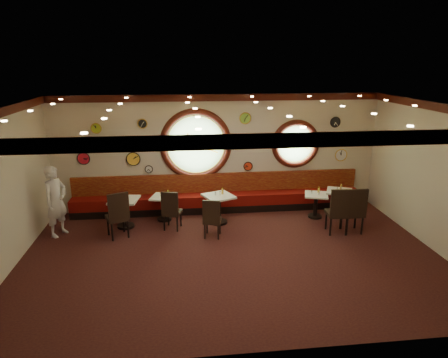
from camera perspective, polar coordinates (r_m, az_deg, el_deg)
floor at (r=8.81m, az=1.12°, el=-10.88°), size 9.00×6.00×0.00m
ceiling at (r=7.85m, az=1.25°, el=10.28°), size 9.00×6.00×0.02m
wall_back at (r=11.07m, az=-0.91°, el=3.77°), size 9.00×0.02×3.20m
wall_front at (r=5.45m, az=5.49°, el=-10.44°), size 9.00×0.02×3.20m
wall_left at (r=8.82m, az=-29.21°, el=-1.81°), size 0.02×6.00×3.20m
wall_right at (r=9.84m, az=28.12°, el=0.10°), size 0.02×6.00×3.20m
molding_back at (r=10.78m, az=-0.92°, el=11.55°), size 9.00×0.10×0.18m
molding_front at (r=4.99m, az=5.85°, el=5.43°), size 9.00×0.10×0.18m
molding_right at (r=9.55m, az=29.11°, el=8.81°), size 0.10×6.00×0.18m
banquette_base at (r=11.24m, az=-0.73°, el=-4.03°), size 8.00×0.55×0.20m
banquette_seat at (r=11.15m, az=-0.74°, el=-2.83°), size 8.00×0.55×0.30m
banquette_back at (r=11.23m, az=-0.86°, el=-0.53°), size 8.00×0.10×0.55m
porthole_left_glass at (r=10.97m, az=-4.04°, el=4.94°), size 1.66×0.02×1.66m
porthole_left_frame at (r=10.95m, az=-4.04°, el=4.93°), size 1.98×0.18×1.98m
porthole_left_ring at (r=10.92m, az=-4.03°, el=4.90°), size 1.61×0.03×1.61m
porthole_right_glass at (r=11.44m, az=10.16°, el=4.96°), size 1.10×0.02×1.10m
porthole_right_frame at (r=11.43m, az=10.18°, el=4.95°), size 1.38×0.18×1.38m
porthole_right_ring at (r=11.40m, az=10.22°, el=4.92°), size 1.09×0.03×1.09m
wall_clock_0 at (r=11.11m, az=-10.68°, el=1.39°), size 0.20×0.03×0.20m
wall_clock_1 at (r=10.95m, az=3.04°, el=8.67°), size 0.30×0.03×0.30m
wall_clock_2 at (r=11.24m, az=3.44°, el=1.84°), size 0.24×0.03×0.24m
wall_clock_3 at (r=11.28m, az=-19.43°, el=2.79°), size 0.32×0.03×0.32m
wall_clock_4 at (r=11.94m, az=16.36°, el=3.31°), size 0.34×0.03×0.34m
wall_clock_5 at (r=11.04m, az=-17.79°, el=6.91°), size 0.26×0.03×0.26m
wall_clock_6 at (r=10.86m, az=-11.57°, el=7.75°), size 0.24×0.03×0.24m
wall_clock_7 at (r=11.17m, az=6.05°, el=5.63°), size 0.22×0.03×0.22m
wall_clock_8 at (r=11.67m, az=15.59°, el=7.83°), size 0.28×0.03×0.28m
wall_clock_9 at (r=11.07m, az=-12.83°, el=2.82°), size 0.36×0.03×0.36m
table_a at (r=10.33m, az=-14.01°, el=-4.24°), size 0.78×0.78×0.75m
table_b at (r=10.60m, az=-8.59°, el=-3.70°), size 0.74×0.74×0.66m
table_c at (r=10.27m, az=-0.76°, el=-3.82°), size 0.90×0.90×0.76m
table_d at (r=10.94m, az=12.98°, el=-3.31°), size 0.75×0.75×0.66m
table_e at (r=11.20m, az=16.06°, el=-2.87°), size 0.86×0.86×0.71m
chair_a at (r=9.68m, az=-14.93°, el=-4.58°), size 0.63×0.63×0.71m
chair_b at (r=9.91m, az=-7.57°, el=-4.12°), size 0.53×0.53×0.63m
chair_c at (r=9.40m, az=-1.75°, el=-5.31°), size 0.49×0.49×0.60m
chair_d at (r=9.94m, az=16.09°, el=-4.03°), size 0.53×0.53×0.72m
chair_e at (r=10.09m, az=18.16°, el=-3.93°), size 0.49×0.49×0.72m
condiment_a_salt at (r=10.23m, az=-14.73°, el=-2.53°), size 0.04×0.04×0.11m
condiment_b_salt at (r=10.51m, az=-9.08°, el=-2.19°), size 0.04×0.04×0.10m
condiment_c_salt at (r=10.16m, az=-1.23°, el=-2.09°), size 0.03×0.03×0.09m
condiment_d_salt at (r=10.86m, az=12.44°, el=-1.82°), size 0.03×0.03×0.09m
condiment_a_pepper at (r=10.23m, az=-14.27°, el=-2.51°), size 0.04×0.04×0.10m
condiment_b_pepper at (r=10.48m, az=-8.71°, el=-2.19°), size 0.04×0.04×0.11m
condiment_c_pepper at (r=10.17m, az=-0.57°, el=-2.06°), size 0.04×0.04×0.10m
condiment_d_pepper at (r=10.81m, az=13.41°, el=-1.98°), size 0.03×0.03×0.09m
condiment_a_bottle at (r=10.29m, az=-13.65°, el=-2.22°), size 0.04×0.04×0.14m
condiment_b_bottle at (r=10.52m, az=-7.98°, el=-1.95°), size 0.05×0.05×0.16m
condiment_c_bottle at (r=10.24m, az=-0.23°, el=-1.68°), size 0.06×0.06×0.18m
condiment_d_bottle at (r=10.97m, az=13.36°, el=-1.47°), size 0.05×0.05×0.17m
condiment_e_salt at (r=11.08m, az=15.87°, el=-1.38°), size 0.03×0.03×0.09m
condiment_e_pepper at (r=11.10m, az=16.43°, el=-1.33°), size 0.04×0.04×0.11m
condiment_e_bottle at (r=11.18m, az=16.38°, el=-1.06°), size 0.05×0.05×0.16m
waiter at (r=10.26m, az=-22.88°, el=-2.93°), size 0.67×0.75×1.72m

